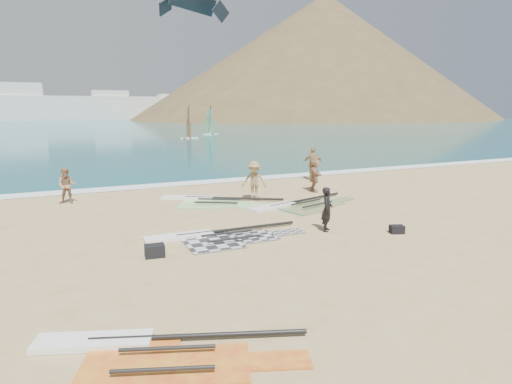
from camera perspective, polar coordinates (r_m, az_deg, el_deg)
name	(u,v)px	position (r m, az deg, el deg)	size (l,w,h in m)	color
ground	(317,246)	(13.40, 8.19, -7.15)	(300.00, 300.00, 0.00)	tan
sea	(84,121)	(142.90, -21.97, 8.71)	(300.00, 240.00, 0.06)	#0D5D60
surf_line	(199,183)	(24.36, -7.56, 1.19)	(300.00, 1.20, 0.04)	white
far_town	(28,107)	(160.91, -28.09, 10.01)	(160.00, 8.00, 12.00)	white
headland_main	(322,119)	(168.10, 8.80, 9.63)	(143.00, 143.00, 45.00)	brown
headland_minor	(377,117)	(197.06, 15.84, 9.56)	(70.00, 70.00, 28.00)	brown
rig_grey	(214,237)	(14.03, -5.63, -6.02)	(5.29, 2.11, 0.20)	#28282B
rig_green	(209,201)	(19.38, -6.26, -1.21)	(5.07, 4.11, 0.20)	#54D225
rig_orange	(298,205)	(18.49, 5.60, -1.80)	(5.47, 2.91, 0.20)	#F86300
rig_red	(144,353)	(8.07, -14.74, -20.06)	(4.72, 2.88, 0.19)	red
gear_bag_near	(155,251)	(12.64, -13.36, -7.63)	(0.56, 0.40, 0.35)	black
gear_bag_far	(397,229)	(15.30, 18.27, -4.75)	(0.45, 0.32, 0.27)	black
person_wetsuit	(327,209)	(14.85, 9.45, -2.28)	(0.56, 0.37, 1.54)	black
beachgoer_left	(67,186)	(20.63, -23.92, 0.79)	(0.79, 0.61, 1.62)	#9D7353
beachgoer_mid	(254,181)	(19.59, -0.26, 1.53)	(1.16, 0.67, 1.80)	#946E4A
beachgoer_back	(313,164)	(25.27, 7.63, 3.79)	(1.14, 0.48, 1.95)	tan
beachgoer_right	(314,174)	(21.78, 7.79, 2.38)	(1.66, 0.53, 1.79)	#A87B5A
windsurfer_centre	(189,129)	(59.65, -8.94, 8.29)	(2.49, 3.02, 4.50)	white
windsurfer_right	(210,126)	(67.89, -6.18, 8.71)	(2.60, 2.93, 4.57)	white
kitesurf_kite	(194,4)	(52.00, -8.30, 23.53)	(7.34, 5.25, 2.72)	#232127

